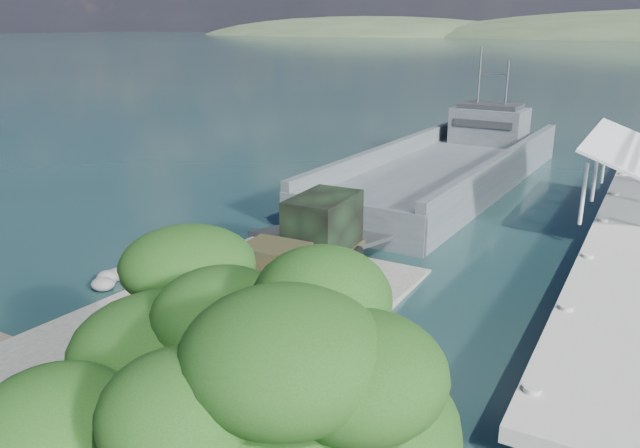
# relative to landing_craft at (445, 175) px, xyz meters

# --- Properties ---
(ground) EXTENTS (1400.00, 1400.00, 0.00)m
(ground) POSITION_rel_landing_craft_xyz_m (-0.41, -23.72, -0.82)
(ground) COLOR #183B3B
(ground) RESTS_ON ground
(boat_ramp) EXTENTS (10.00, 18.00, 0.50)m
(boat_ramp) POSITION_rel_landing_craft_xyz_m (-0.41, -24.72, -0.57)
(boat_ramp) COLOR slate
(boat_ramp) RESTS_ON ground
(shoreline_rocks) EXTENTS (3.20, 5.60, 0.90)m
(shoreline_rocks) POSITION_rel_landing_craft_xyz_m (-6.61, -23.22, -0.82)
(shoreline_rocks) COLOR #5D5D5B
(shoreline_rocks) RESTS_ON ground
(landing_craft) EXTENTS (9.75, 33.86, 9.97)m
(landing_craft) POSITION_rel_landing_craft_xyz_m (0.00, 0.00, 0.00)
(landing_craft) COLOR #454F52
(landing_craft) RESTS_ON ground
(military_truck) EXTENTS (2.74, 7.78, 3.57)m
(military_truck) POSITION_rel_landing_craft_xyz_m (0.96, -20.85, 1.46)
(military_truck) COLOR black
(military_truck) RESTS_ON boat_ramp
(soldier) EXTENTS (0.77, 0.72, 1.76)m
(soldier) POSITION_rel_landing_craft_xyz_m (-2.23, -25.52, 0.57)
(soldier) COLOR #24331C
(soldier) RESTS_ON boat_ramp
(overhang_tree) EXTENTS (8.02, 7.39, 7.29)m
(overhang_tree) POSITION_rel_landing_craft_xyz_m (7.40, -34.62, 5.02)
(overhang_tree) COLOR #302113
(overhang_tree) RESTS_ON ground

